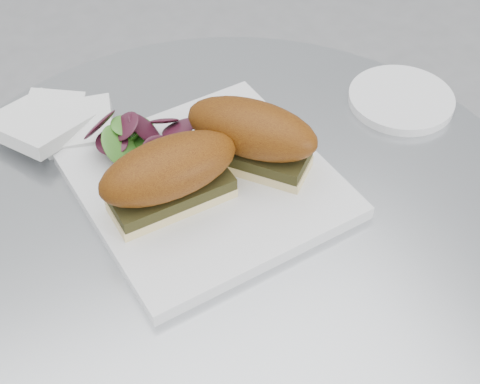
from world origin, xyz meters
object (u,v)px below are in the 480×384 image
Objects in this scene: sandwich_left at (170,174)px; sandwich_right at (252,135)px; plate at (207,185)px; saucer at (401,99)px.

sandwich_left is 0.98× the size of sandwich_right.
sandwich_right is at bearing 6.17° from sandwich_left.
plate is at bearing -130.08° from sandwich_right.
plate is at bearing 15.85° from sandwich_left.
sandwich_right reaches higher than saucer.
saucer is at bearing 56.79° from sandwich_right.
sandwich_left is (-0.05, -0.02, 0.05)m from plate.
saucer is (0.33, 0.05, -0.05)m from sandwich_left.
saucer is at bearing 4.90° from sandwich_left.
saucer is (0.28, 0.03, -0.00)m from plate.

